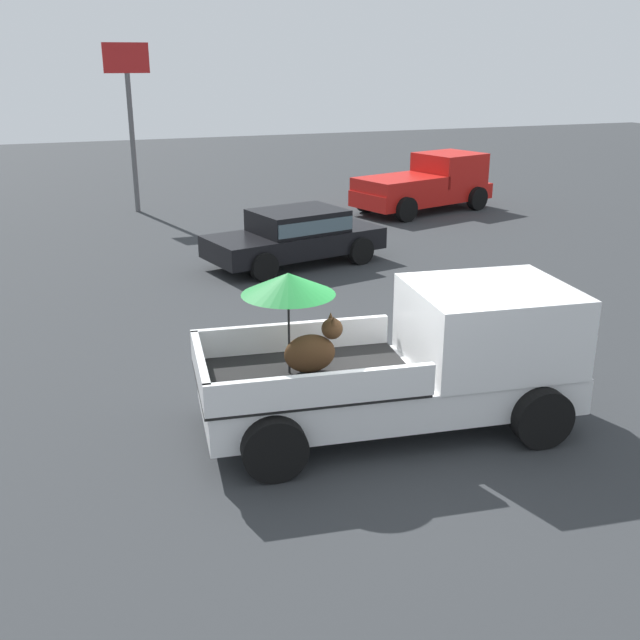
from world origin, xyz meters
TOP-DOWN VIEW (x-y plane):
  - ground_plane at (0.00, 0.00)m, footprint 80.00×80.00m
  - pickup_truck_main at (0.43, -0.05)m, footprint 5.24×2.74m
  - pickup_truck_red at (7.83, 13.60)m, footprint 5.11×3.19m
  - parked_sedan_near at (1.58, 8.61)m, footprint 4.58×2.68m
  - motel_sign at (-1.17, 16.73)m, footprint 1.40×0.16m

SIDE VIEW (x-z plane):
  - ground_plane at x=0.00m, z-range 0.00..0.00m
  - parked_sedan_near at x=1.58m, z-range 0.08..1.41m
  - pickup_truck_red at x=7.83m, z-range -0.03..1.77m
  - pickup_truck_main at x=0.43m, z-range -0.15..2.09m
  - motel_sign at x=-1.17m, z-range 1.06..6.29m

